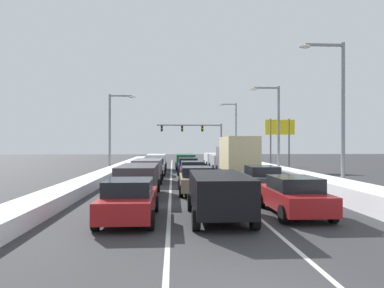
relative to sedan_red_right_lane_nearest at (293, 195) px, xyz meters
The scene contains 26 objects.
ground_plane 14.06m from the sedan_red_right_lane_nearest, 103.20° to the left, with size 137.56×137.56×0.00m, color #333335.
lane_stripe_between_right_lane_and_center_lane 19.04m from the sedan_red_right_lane_nearest, 94.54° to the left, with size 0.14×58.20×0.01m, color silver.
lane_stripe_between_center_lane_and_left_lane 19.60m from the sedan_red_right_lane_nearest, 104.51° to the left, with size 0.14×58.20×0.01m, color silver.
snow_bank_right_shoulder 19.34m from the sedan_red_right_lane_nearest, 78.69° to the left, with size 2.00×58.20×0.88m, color white.
snow_bank_left_shoulder 21.54m from the sedan_red_right_lane_nearest, 118.29° to the left, with size 1.59×58.20×0.62m, color white.
sedan_red_right_lane_nearest is the anchor object (origin of this frame).
sedan_charcoal_right_lane_second 6.75m from the sedan_red_right_lane_nearest, 86.35° to the left, with size 2.00×4.50×1.51m.
box_truck_right_lane_third 14.32m from the sedan_red_right_lane_nearest, 88.72° to the left, with size 2.53×7.20×3.36m.
suv_silver_right_lane_fourth 22.87m from the sedan_red_right_lane_nearest, 89.39° to the left, with size 2.16×4.90×1.67m.
suv_white_right_lane_fifth 29.03m from the sedan_red_right_lane_nearest, 89.61° to the left, with size 2.16×4.90×1.67m.
suv_black_center_lane_nearest 3.15m from the sedan_red_right_lane_nearest, 167.36° to the right, with size 2.16×4.90×1.67m.
sedan_tan_center_lane_second 7.16m from the sedan_red_right_lane_nearest, 118.68° to the left, with size 2.00×4.50×1.51m.
sedan_maroon_center_lane_third 12.97m from the sedan_red_right_lane_nearest, 104.75° to the left, with size 2.00×4.50×1.51m.
sedan_navy_center_lane_fourth 19.11m from the sedan_red_right_lane_nearest, 100.16° to the left, with size 2.00×4.50×1.51m.
suv_green_center_lane_fifth 25.26m from the sedan_red_right_lane_nearest, 97.72° to the left, with size 2.16×4.90×1.67m.
sedan_red_left_lane_nearest 6.40m from the sedan_red_right_lane_nearest, behind, with size 2.00×4.50×1.51m.
suv_charcoal_left_lane_second 8.42m from the sedan_red_right_lane_nearest, 141.64° to the left, with size 2.16×4.90×1.67m.
suv_gray_left_lane_third 13.97m from the sedan_red_right_lane_nearest, 118.13° to the left, with size 2.16×4.90×1.67m.
sedan_silver_left_lane_fourth 19.47m from the sedan_red_right_lane_nearest, 109.25° to the left, with size 2.00×4.50×1.51m.
suv_white_left_lane_fifth 25.28m from the sedan_red_right_lane_nearest, 104.99° to the left, with size 2.16×4.90×1.67m.
traffic_light_gantry 45.58m from the sedan_red_right_lane_nearest, 90.55° to the left, with size 10.94×0.47×6.20m.
street_lamp_right_near 8.47m from the sedan_red_right_lane_nearest, 51.92° to the left, with size 2.66×0.36×8.53m.
street_lamp_right_mid 17.25m from the sedan_red_right_lane_nearest, 76.26° to the left, with size 2.66×0.36×7.78m.
street_lamp_right_far 37.97m from the sedan_red_right_lane_nearest, 83.70° to the left, with size 2.66×0.36×8.75m.
street_lamp_left_mid 24.23m from the sedan_red_right_lane_nearest, 116.28° to the left, with size 2.66×0.36×7.69m.
roadside_sign_right 24.63m from the sedan_red_right_lane_nearest, 74.13° to the left, with size 3.20×0.16×5.50m.
Camera 1 is at (-1.56, -6.21, 2.79)m, focal length 33.06 mm.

